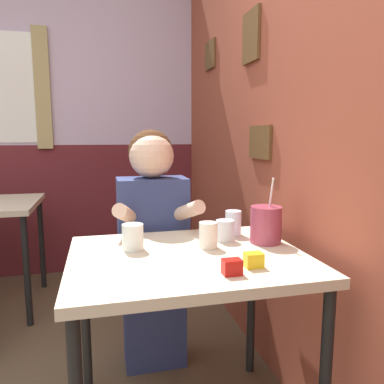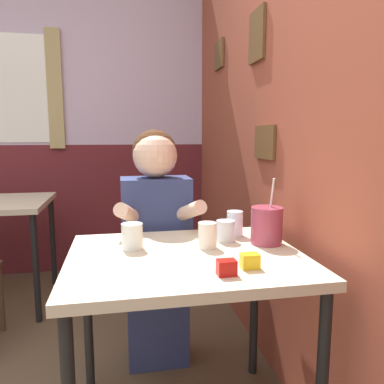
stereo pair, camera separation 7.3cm
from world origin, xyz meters
TOP-DOWN VIEW (x-y plane):
  - brick_wall_right at (1.33, 1.17)m, footprint 0.08×4.34m
  - back_wall at (-0.01, 2.37)m, footprint 5.60×0.09m
  - main_table at (0.80, 0.35)m, footprint 0.87×0.71m
  - person_seated at (0.74, 0.85)m, footprint 0.42×0.41m
  - cocktail_pitcher at (1.15, 0.42)m, footprint 0.13×0.13m
  - glass_near_pitcher at (1.06, 0.57)m, footprint 0.07×0.07m
  - glass_center at (0.61, 0.45)m, footprint 0.08×0.08m
  - glass_far_side at (0.90, 0.41)m, footprint 0.07×0.07m
  - glass_by_brick at (0.99, 0.49)m, footprint 0.08×0.08m
  - condiment_ketchup at (0.89, 0.11)m, footprint 0.06×0.04m
  - condiment_mustard at (0.98, 0.16)m, footprint 0.06×0.04m

SIDE VIEW (x-z plane):
  - person_seated at x=0.74m, z-range 0.05..1.25m
  - main_table at x=0.80m, z-range 0.29..1.03m
  - condiment_ketchup at x=0.89m, z-range 0.74..0.79m
  - condiment_mustard at x=0.98m, z-range 0.74..0.79m
  - glass_by_brick at x=0.99m, z-range 0.74..0.83m
  - glass_center at x=0.61m, z-range 0.74..0.84m
  - glass_far_side at x=0.90m, z-range 0.74..0.84m
  - glass_near_pitcher at x=1.06m, z-range 0.74..0.85m
  - cocktail_pitcher at x=1.15m, z-range 0.68..0.95m
  - brick_wall_right at x=1.33m, z-range 0.00..2.70m
  - back_wall at x=-0.01m, z-range 0.01..2.71m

